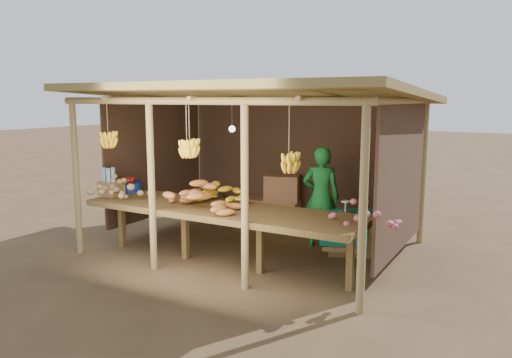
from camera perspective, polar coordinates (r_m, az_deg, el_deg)
The scene contains 13 objects.
ground at distance 7.62m, azimuth -0.00°, elevation -7.81°, with size 60.00×60.00×0.00m, color brown.
stall_structure at distance 7.23m, azimuth -0.50°, elevation 6.64°, with size 4.70×3.50×2.43m.
counter at distance 6.65m, azimuth -4.04°, elevation -3.78°, with size 3.90×1.05×0.80m.
potato_heap at distance 7.41m, azimuth -15.52°, elevation -0.85°, with size 0.90×0.54×0.36m, color #98804E, non-canonical shape.
sweet_potato_heap at distance 6.61m, azimuth -6.36°, elevation -1.75°, with size 1.10×0.66×0.36m, color #BD6C30, non-canonical shape.
onion_heap at distance 5.74m, azimuth 11.67°, elevation -3.58°, with size 0.83×0.50×0.36m, color #AE545B, non-canonical shape.
banana_pile at distance 6.90m, azimuth -3.82°, elevation -1.30°, with size 0.69×0.41×0.35m, color yellow, non-canonical shape.
tomato_basin at distance 8.00m, azimuth -14.39°, elevation -0.75°, with size 0.41×0.41×0.22m.
bottle_box at distance 7.74m, azimuth -16.24°, elevation -0.62°, with size 0.36×0.30×0.42m.
vendor at distance 7.54m, azimuth 7.44°, elevation -2.08°, with size 0.56×0.37×1.53m, color #19712D.
tarp_crate at distance 7.41m, azimuth 10.68°, elevation -5.87°, with size 0.82×0.76×0.79m.
carton_stack at distance 8.72m, azimuth 1.76°, elevation -2.91°, with size 1.29×0.58×0.92m.
burlap_sacks at distance 9.08m, azimuth -3.59°, elevation -3.19°, with size 0.93×0.49×0.66m.
Camera 1 is at (3.59, -6.35, 2.22)m, focal length 35.00 mm.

